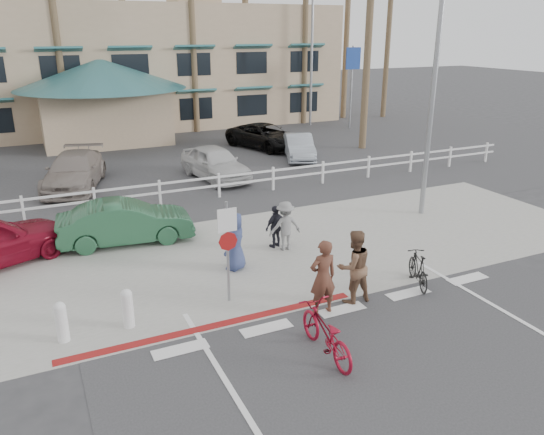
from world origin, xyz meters
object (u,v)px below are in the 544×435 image
bike_black (418,269)px  car_white_sedan (126,222)px  bike_red (326,333)px  sign_post (228,247)px

bike_black → car_white_sedan: bearing=-22.1°
bike_black → car_white_sedan: car_white_sedan is taller
bike_red → car_white_sedan: 8.43m
bike_red → sign_post: bearing=-71.1°
bike_black → car_white_sedan: (-6.40, 6.27, 0.22)m
sign_post → bike_black: sign_post is taller
sign_post → bike_red: 3.33m
sign_post → car_white_sedan: size_ratio=0.70×
bike_red → bike_black: (3.84, 1.75, -0.07)m
bike_red → bike_black: bearing=-154.4°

